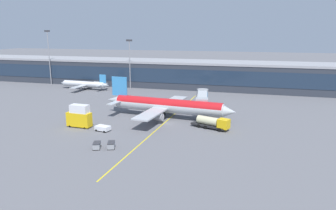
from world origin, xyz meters
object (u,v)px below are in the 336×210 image
object	(u,v)px
pushback_tug	(103,128)
fuel_tanker	(213,123)
baggage_cart_1	(111,145)
catering_lift	(79,116)
main_airliner	(167,106)
commuter_jet_far	(84,84)
baggage_cart_0	(97,145)

from	to	relation	value
pushback_tug	fuel_tanker	bearing A→B (deg)	19.31
fuel_tanker	baggage_cart_1	size ratio (longest dim) A/B	3.65
catering_lift	pushback_tug	world-z (taller)	catering_lift
main_airliner	commuter_jet_far	distance (m)	61.78
main_airliner	commuter_jet_far	bearing A→B (deg)	143.57
catering_lift	baggage_cart_0	world-z (taller)	catering_lift
main_airliner	fuel_tanker	xyz separation A→B (m)	(14.93, -7.59, -2.07)
main_airliner	catering_lift	size ratio (longest dim) A/B	6.01
fuel_tanker	catering_lift	distance (m)	36.35
main_airliner	baggage_cart_0	distance (m)	30.63
main_airliner	baggage_cart_1	world-z (taller)	main_airliner
baggage_cart_1	commuter_jet_far	size ratio (longest dim) A/B	0.12
main_airliner	baggage_cart_0	xyz separation A→B (m)	(-7.97, -29.41, -3.04)
main_airliner	baggage_cart_0	size ratio (longest dim) A/B	13.83
fuel_tanker	baggage_cart_1	world-z (taller)	fuel_tanker
catering_lift	pushback_tug	size ratio (longest dim) A/B	1.66
pushback_tug	baggage_cart_1	distance (m)	13.51
main_airliner	fuel_tanker	distance (m)	16.88
baggage_cart_0	baggage_cart_1	bearing A→B (deg)	19.97
fuel_tanker	baggage_cart_0	xyz separation A→B (m)	(-22.91, -21.83, -0.96)
pushback_tug	commuter_jet_far	distance (m)	65.41
pushback_tug	baggage_cart_1	xyz separation A→B (m)	(7.80, -11.03, -0.07)
catering_lift	commuter_jet_far	size ratio (longest dim) A/B	0.27
fuel_tanker	baggage_cart_1	distance (m)	28.75
pushback_tug	baggage_cart_0	bearing A→B (deg)	-68.41
baggage_cart_0	catering_lift	bearing A→B (deg)	132.47
pushback_tug	main_airliner	bearing A→B (deg)	53.56
catering_lift	commuter_jet_far	distance (m)	60.06
main_airliner	baggage_cart_1	distance (m)	28.91
baggage_cart_0	baggage_cart_1	xyz separation A→B (m)	(3.01, 1.09, 0.00)
main_airliner	pushback_tug	xyz separation A→B (m)	(-12.77, -17.29, -2.97)
baggage_cart_1	fuel_tanker	bearing A→B (deg)	46.17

